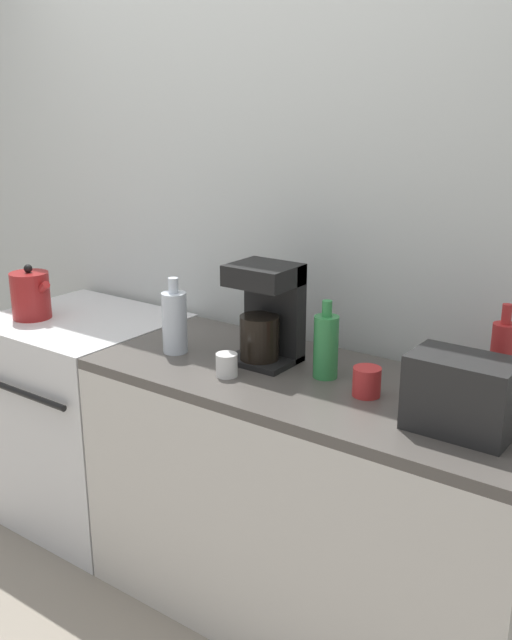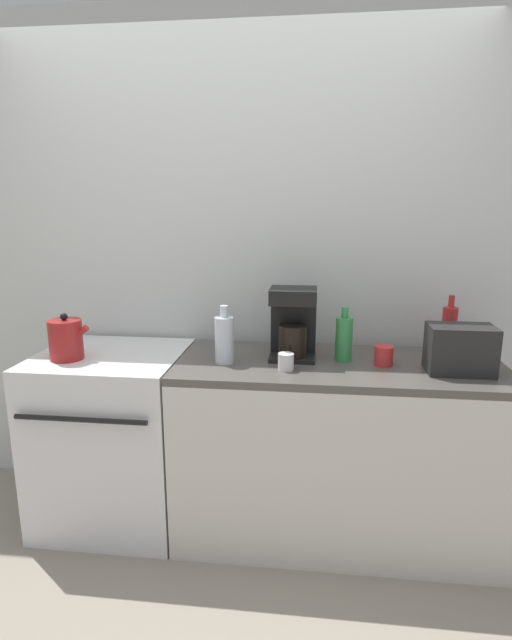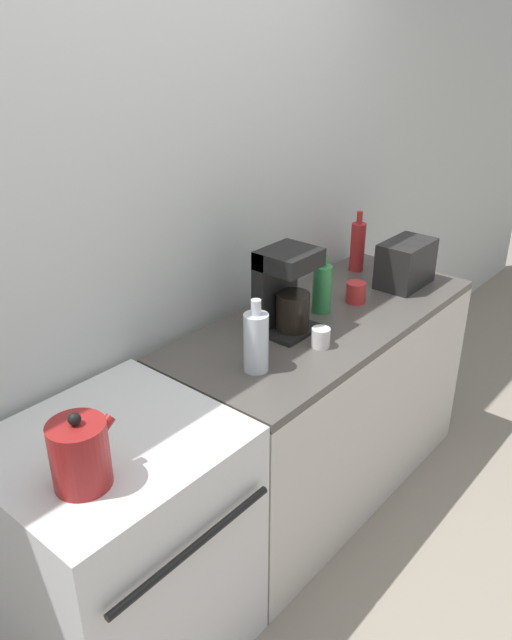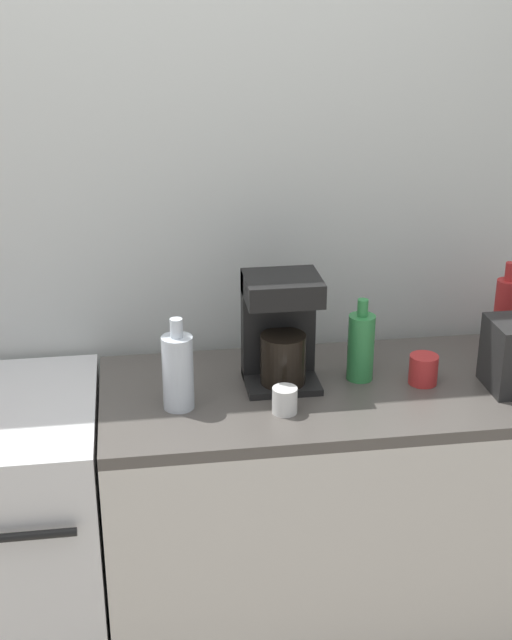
# 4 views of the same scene
# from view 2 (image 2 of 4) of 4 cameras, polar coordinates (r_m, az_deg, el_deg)

# --- Properties ---
(ground_plane) EXTENTS (12.00, 12.00, 0.00)m
(ground_plane) POSITION_cam_2_polar(r_m,az_deg,el_deg) (2.57, -4.62, -26.00)
(ground_plane) COLOR gray
(wall_back) EXTENTS (8.00, 0.05, 2.60)m
(wall_back) POSITION_cam_2_polar(r_m,az_deg,el_deg) (2.72, -2.17, 6.33)
(wall_back) COLOR silver
(wall_back) RESTS_ON ground_plane
(stove) EXTENTS (0.72, 0.70, 0.89)m
(stove) POSITION_cam_2_polar(r_m,az_deg,el_deg) (2.75, -15.80, -12.42)
(stove) COLOR silver
(stove) RESTS_ON ground_plane
(counter_block) EXTENTS (1.53, 0.64, 0.89)m
(counter_block) POSITION_cam_2_polar(r_m,az_deg,el_deg) (2.56, 9.12, -14.36)
(counter_block) COLOR silver
(counter_block) RESTS_ON ground_plane
(kettle) EXTENTS (0.20, 0.16, 0.23)m
(kettle) POSITION_cam_2_polar(r_m,az_deg,el_deg) (2.55, -20.88, -2.08)
(kettle) COLOR maroon
(kettle) RESTS_ON stove
(toaster) EXTENTS (0.28, 0.18, 0.21)m
(toaster) POSITION_cam_2_polar(r_m,az_deg,el_deg) (2.36, 22.31, -3.10)
(toaster) COLOR black
(toaster) RESTS_ON counter_block
(coffee_maker) EXTENTS (0.22, 0.19, 0.34)m
(coffee_maker) POSITION_cam_2_polar(r_m,az_deg,el_deg) (2.40, 4.27, -0.20)
(coffee_maker) COLOR black
(coffee_maker) RESTS_ON counter_block
(bottle_red) EXTENTS (0.07, 0.07, 0.30)m
(bottle_red) POSITION_cam_2_polar(r_m,az_deg,el_deg) (2.62, 21.18, -1.08)
(bottle_red) COLOR #B72828
(bottle_red) RESTS_ON counter_block
(bottle_clear) EXTENTS (0.09, 0.09, 0.27)m
(bottle_clear) POSITION_cam_2_polar(r_m,az_deg,el_deg) (2.33, -3.64, -2.17)
(bottle_clear) COLOR silver
(bottle_clear) RESTS_ON counter_block
(bottle_green) EXTENTS (0.08, 0.08, 0.26)m
(bottle_green) POSITION_cam_2_polar(r_m,az_deg,el_deg) (2.40, 10.02, -2.03)
(bottle_green) COLOR #338C47
(bottle_green) RESTS_ON counter_block
(cup_red) EXTENTS (0.09, 0.09, 0.09)m
(cup_red) POSITION_cam_2_polar(r_m,az_deg,el_deg) (2.38, 14.38, -3.96)
(cup_red) COLOR red
(cup_red) RESTS_ON counter_block
(cup_white) EXTENTS (0.07, 0.07, 0.08)m
(cup_white) POSITION_cam_2_polar(r_m,az_deg,el_deg) (2.24, 3.43, -4.78)
(cup_white) COLOR white
(cup_white) RESTS_ON counter_block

